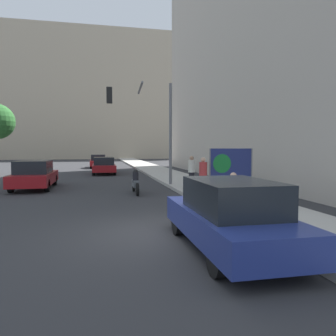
{
  "coord_description": "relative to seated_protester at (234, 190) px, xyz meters",
  "views": [
    {
      "loc": [
        -1.63,
        -8.11,
        2.19
      ],
      "look_at": [
        1.33,
        5.84,
        1.31
      ],
      "focal_mm": 35.0,
      "sensor_mm": 36.0,
      "label": 1
    }
  ],
  "objects": [
    {
      "name": "motorcycle_on_road",
      "position": [
        -2.58,
        5.63,
        -0.31
      ],
      "size": [
        0.28,
        2.24,
        1.17
      ],
      "color": "#565B60",
      "rests_on": "ground_plane"
    },
    {
      "name": "ground_plane",
      "position": [
        -2.65,
        -1.79,
        -0.82
      ],
      "size": [
        160.0,
        160.0,
        0.0
      ],
      "primitive_type": "plane",
      "color": "#303033"
    },
    {
      "name": "protest_banner",
      "position": [
        1.44,
        3.69,
        0.39
      ],
      "size": [
        2.03,
        0.06,
        1.99
      ],
      "color": "slate",
      "rests_on": "sidewalk_curb"
    },
    {
      "name": "building_backdrop_far",
      "position": [
        -4.65,
        60.25,
        11.79
      ],
      "size": [
        52.0,
        12.0,
        25.23
      ],
      "color": "tan",
      "rests_on": "ground_plane"
    },
    {
      "name": "car_on_road_distant",
      "position": [
        -4.35,
        26.85,
        -0.1
      ],
      "size": [
        1.7,
        4.55,
        1.45
      ],
      "color": "maroon",
      "rests_on": "ground_plane"
    },
    {
      "name": "pedestrian_behind",
      "position": [
        0.29,
        5.95,
        0.16
      ],
      "size": [
        0.34,
        0.34,
        1.62
      ],
      "rotation": [
        0.0,
        0.0,
        3.86
      ],
      "color": "black",
      "rests_on": "sidewalk_curb"
    },
    {
      "name": "car_on_road_midblock",
      "position": [
        -3.88,
        17.95,
        -0.12
      ],
      "size": [
        1.86,
        4.66,
        1.41
      ],
      "color": "maroon",
      "rests_on": "ground_plane"
    },
    {
      "name": "parked_car_curbside",
      "position": [
        -1.57,
        -3.44,
        -0.07
      ],
      "size": [
        1.77,
        4.49,
        1.52
      ],
      "color": "navy",
      "rests_on": "ground_plane"
    },
    {
      "name": "jogger_on_sidewalk",
      "position": [
        0.09,
        3.45,
        0.16
      ],
      "size": [
        0.34,
        0.34,
        1.62
      ],
      "rotation": [
        0.0,
        0.0,
        2.83
      ],
      "color": "#424247",
      "rests_on": "sidewalk_curb"
    },
    {
      "name": "building_backdrop_right",
      "position": [
        9.21,
        12.04,
        9.51
      ],
      "size": [
        10.0,
        32.0,
        20.66
      ],
      "color": "#BCB2A3",
      "rests_on": "ground_plane"
    },
    {
      "name": "traffic_light_pole",
      "position": [
        -1.66,
        7.91,
        3.13
      ],
      "size": [
        3.54,
        3.31,
        5.55
      ],
      "color": "slate",
      "rests_on": "sidewalk_curb"
    },
    {
      "name": "seated_protester",
      "position": [
        0.0,
        0.0,
        0.0
      ],
      "size": [
        0.94,
        0.77,
        1.22
      ],
      "rotation": [
        0.0,
        0.0,
        -0.42
      ],
      "color": "#474C56",
      "rests_on": "sidewalk_curb"
    },
    {
      "name": "car_on_road_nearest",
      "position": [
        -7.66,
        8.56,
        -0.07
      ],
      "size": [
        1.89,
        4.66,
        1.52
      ],
      "color": "maroon",
      "rests_on": "ground_plane"
    },
    {
      "name": "sidewalk_curb",
      "position": [
        0.97,
        13.21,
        -0.74
      ],
      "size": [
        3.08,
        90.0,
        0.17
      ],
      "primitive_type": "cube",
      "color": "#B7B2A8",
      "rests_on": "ground_plane"
    }
  ]
}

